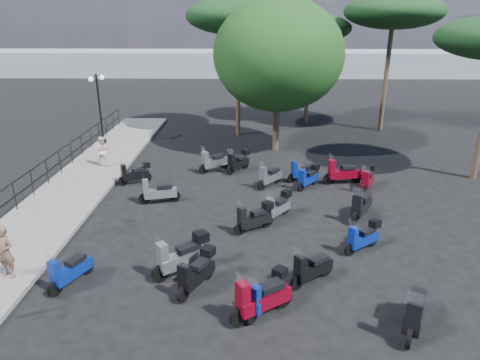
{
  "coord_description": "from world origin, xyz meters",
  "views": [
    {
      "loc": [
        0.99,
        -12.51,
        6.97
      ],
      "look_at": [
        0.67,
        2.69,
        1.2
      ],
      "focal_mm": 32.0,
      "sensor_mm": 36.0,
      "label": 1
    }
  ],
  "objects_px": {
    "scooter_3": "(158,192)",
    "scooter_7": "(182,256)",
    "scooter_15": "(269,177)",
    "scooter_2": "(70,271)",
    "scooter_6": "(196,273)",
    "scooter_20": "(361,206)",
    "woman": "(5,252)",
    "scooter_13": "(267,295)",
    "scooter_25": "(363,238)",
    "pine_2": "(238,16)",
    "scooter_12": "(261,299)",
    "scooter_24": "(414,313)",
    "scooter_9": "(214,162)",
    "pine_1": "(394,12)",
    "lamp_post_2": "(99,104)",
    "scooter_8": "(254,218)",
    "scooter_4": "(135,174)",
    "scooter_16": "(308,178)",
    "broadleaf_tree": "(278,55)",
    "scooter_19": "(311,269)",
    "scooter_22": "(342,173)",
    "pedestrian_far": "(102,151)",
    "scooter_21": "(303,172)",
    "scooter_14": "(278,207)",
    "scooter_26": "(367,179)",
    "pine_0": "(311,29)"
  },
  "relations": [
    {
      "from": "scooter_20",
      "to": "scooter_26",
      "type": "relative_size",
      "value": 1.08
    },
    {
      "from": "lamp_post_2",
      "to": "scooter_21",
      "type": "relative_size",
      "value": 2.65
    },
    {
      "from": "scooter_14",
      "to": "scooter_20",
      "type": "relative_size",
      "value": 0.83
    },
    {
      "from": "lamp_post_2",
      "to": "scooter_24",
      "type": "xyz_separation_m",
      "value": [
        12.39,
        -15.62,
        -1.9
      ]
    },
    {
      "from": "pedestrian_far",
      "to": "scooter_8",
      "type": "bearing_deg",
      "value": 141.03
    },
    {
      "from": "scooter_2",
      "to": "scooter_6",
      "type": "height_order",
      "value": "scooter_6"
    },
    {
      "from": "scooter_19",
      "to": "scooter_2",
      "type": "bearing_deg",
      "value": 54.21
    },
    {
      "from": "lamp_post_2",
      "to": "scooter_12",
      "type": "distance_m",
      "value": 17.66
    },
    {
      "from": "scooter_15",
      "to": "scooter_21",
      "type": "distance_m",
      "value": 1.71
    },
    {
      "from": "scooter_7",
      "to": "scooter_9",
      "type": "bearing_deg",
      "value": -40.05
    },
    {
      "from": "lamp_post_2",
      "to": "scooter_20",
      "type": "distance_m",
      "value": 15.93
    },
    {
      "from": "scooter_15",
      "to": "pine_1",
      "type": "xyz_separation_m",
      "value": [
        7.76,
        10.24,
        6.87
      ]
    },
    {
      "from": "scooter_4",
      "to": "scooter_24",
      "type": "distance_m",
      "value": 13.08
    },
    {
      "from": "scooter_3",
      "to": "scooter_8",
      "type": "xyz_separation_m",
      "value": [
        3.81,
        -2.32,
        0.02
      ]
    },
    {
      "from": "scooter_3",
      "to": "scooter_7",
      "type": "height_order",
      "value": "scooter_7"
    },
    {
      "from": "scooter_2",
      "to": "scooter_12",
      "type": "xyz_separation_m",
      "value": [
        5.24,
        -1.24,
        0.07
      ]
    },
    {
      "from": "pine_0",
      "to": "scooter_19",
      "type": "bearing_deg",
      "value": -96.58
    },
    {
      "from": "scooter_22",
      "to": "scooter_13",
      "type": "bearing_deg",
      "value": 147.22
    },
    {
      "from": "scooter_12",
      "to": "woman",
      "type": "bearing_deg",
      "value": 44.0
    },
    {
      "from": "woman",
      "to": "scooter_12",
      "type": "relative_size",
      "value": 0.96
    },
    {
      "from": "scooter_4",
      "to": "scooter_20",
      "type": "height_order",
      "value": "scooter_20"
    },
    {
      "from": "scooter_6",
      "to": "broadleaf_tree",
      "type": "distance_m",
      "value": 14.39
    },
    {
      "from": "scooter_22",
      "to": "pine_1",
      "type": "distance_m",
      "value": 12.76
    },
    {
      "from": "scooter_8",
      "to": "scooter_24",
      "type": "relative_size",
      "value": 0.83
    },
    {
      "from": "scooter_4",
      "to": "scooter_16",
      "type": "height_order",
      "value": "scooter_4"
    },
    {
      "from": "scooter_8",
      "to": "scooter_25",
      "type": "xyz_separation_m",
      "value": [
        3.43,
        -1.29,
        -0.02
      ]
    },
    {
      "from": "scooter_25",
      "to": "pine_2",
      "type": "relative_size",
      "value": 0.16
    },
    {
      "from": "scooter_16",
      "to": "pine_1",
      "type": "distance_m",
      "value": 13.82
    },
    {
      "from": "scooter_13",
      "to": "scooter_14",
      "type": "xyz_separation_m",
      "value": [
        0.6,
        5.36,
        -0.01
      ]
    },
    {
      "from": "scooter_2",
      "to": "pine_2",
      "type": "relative_size",
      "value": 0.18
    },
    {
      "from": "scooter_6",
      "to": "scooter_15",
      "type": "distance_m",
      "value": 8.05
    },
    {
      "from": "scooter_3",
      "to": "scooter_15",
      "type": "distance_m",
      "value": 4.9
    },
    {
      "from": "scooter_19",
      "to": "scooter_22",
      "type": "distance_m",
      "value": 8.14
    },
    {
      "from": "scooter_2",
      "to": "scooter_3",
      "type": "xyz_separation_m",
      "value": [
        1.31,
        5.7,
        0.01
      ]
    },
    {
      "from": "woman",
      "to": "scooter_13",
      "type": "relative_size",
      "value": 1.13
    },
    {
      "from": "scooter_7",
      "to": "scooter_20",
      "type": "relative_size",
      "value": 0.99
    },
    {
      "from": "scooter_12",
      "to": "scooter_24",
      "type": "xyz_separation_m",
      "value": [
        3.59,
        -0.43,
        -0.01
      ]
    },
    {
      "from": "broadleaf_tree",
      "to": "woman",
      "type": "bearing_deg",
      "value": -122.34
    },
    {
      "from": "lamp_post_2",
      "to": "scooter_16",
      "type": "xyz_separation_m",
      "value": [
        11.09,
        -6.46,
        -1.95
      ]
    },
    {
      "from": "pedestrian_far",
      "to": "scooter_13",
      "type": "distance_m",
      "value": 13.3
    },
    {
      "from": "scooter_12",
      "to": "pine_2",
      "type": "bearing_deg",
      "value": -31.34
    },
    {
      "from": "scooter_12",
      "to": "scooter_20",
      "type": "relative_size",
      "value": 1.01
    },
    {
      "from": "scooter_14",
      "to": "woman",
      "type": "bearing_deg",
      "value": 66.18
    },
    {
      "from": "scooter_19",
      "to": "scooter_9",
      "type": "bearing_deg",
      "value": -17.52
    },
    {
      "from": "pedestrian_far",
      "to": "scooter_22",
      "type": "bearing_deg",
      "value": 173.12
    },
    {
      "from": "scooter_9",
      "to": "scooter_22",
      "type": "height_order",
      "value": "scooter_22"
    },
    {
      "from": "scooter_9",
      "to": "scooter_22",
      "type": "relative_size",
      "value": 0.78
    },
    {
      "from": "scooter_9",
      "to": "pine_2",
      "type": "distance_m",
      "value": 9.65
    },
    {
      "from": "pedestrian_far",
      "to": "scooter_9",
      "type": "xyz_separation_m",
      "value": [
        5.49,
        -0.35,
        -0.41
      ]
    },
    {
      "from": "scooter_4",
      "to": "scooter_13",
      "type": "height_order",
      "value": "scooter_13"
    }
  ]
}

